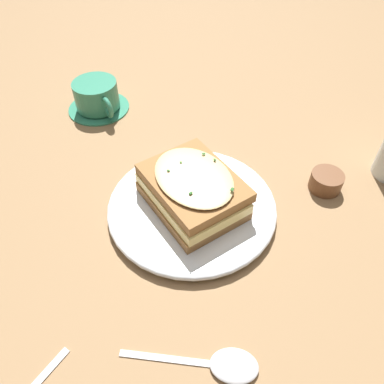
{
  "coord_description": "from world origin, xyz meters",
  "views": [
    {
      "loc": [
        0.34,
        0.12,
        0.46
      ],
      "look_at": [
        -0.02,
        -0.02,
        0.04
      ],
      "focal_mm": 35.0,
      "sensor_mm": 36.0,
      "label": 1
    }
  ],
  "objects_px": {
    "spoon": "(226,365)",
    "condiment_pot": "(326,181)",
    "dinner_plate": "(192,207)",
    "sandwich": "(193,190)",
    "teacup_with_saucer": "(97,97)"
  },
  "relations": [
    {
      "from": "spoon",
      "to": "condiment_pot",
      "type": "bearing_deg",
      "value": 154.27
    },
    {
      "from": "dinner_plate",
      "to": "sandwich",
      "type": "distance_m",
      "value": 0.04
    },
    {
      "from": "dinner_plate",
      "to": "teacup_with_saucer",
      "type": "distance_m",
      "value": 0.35
    },
    {
      "from": "dinner_plate",
      "to": "condiment_pot",
      "type": "distance_m",
      "value": 0.23
    },
    {
      "from": "dinner_plate",
      "to": "spoon",
      "type": "distance_m",
      "value": 0.24
    },
    {
      "from": "spoon",
      "to": "sandwich",
      "type": "bearing_deg",
      "value": -164.12
    },
    {
      "from": "teacup_with_saucer",
      "to": "condiment_pot",
      "type": "height_order",
      "value": "teacup_with_saucer"
    },
    {
      "from": "dinner_plate",
      "to": "spoon",
      "type": "relative_size",
      "value": 1.61
    },
    {
      "from": "sandwich",
      "to": "spoon",
      "type": "distance_m",
      "value": 0.25
    },
    {
      "from": "teacup_with_saucer",
      "to": "condiment_pot",
      "type": "xyz_separation_m",
      "value": [
        0.07,
        0.48,
        -0.01
      ]
    },
    {
      "from": "teacup_with_saucer",
      "to": "spoon",
      "type": "distance_m",
      "value": 0.58
    },
    {
      "from": "teacup_with_saucer",
      "to": "dinner_plate",
      "type": "bearing_deg",
      "value": 1.45
    },
    {
      "from": "teacup_with_saucer",
      "to": "condiment_pot",
      "type": "distance_m",
      "value": 0.49
    },
    {
      "from": "sandwich",
      "to": "teacup_with_saucer",
      "type": "relative_size",
      "value": 1.49
    },
    {
      "from": "dinner_plate",
      "to": "spoon",
      "type": "height_order",
      "value": "dinner_plate"
    }
  ]
}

